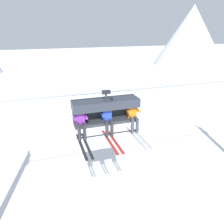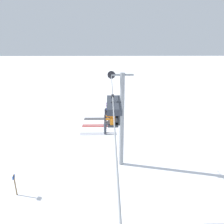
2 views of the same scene
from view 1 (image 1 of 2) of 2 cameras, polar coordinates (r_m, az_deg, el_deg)
The scene contains 6 objects.
mountain_peak_central at distance 63.10m, azimuth 19.96°, elevation 18.28°, with size 18.30×18.30×14.68m.
lift_cable at distance 8.31m, azimuth 14.80°, elevation 6.49°, with size 18.16×0.05×0.05m.
chairlift_chair at distance 7.56m, azimuth -1.68°, elevation 1.14°, with size 2.31×0.74×1.49m.
skier_purple at distance 7.28m, azimuth -8.28°, elevation -2.32°, with size 0.46×1.70×1.23m.
skier_blue at distance 7.47m, azimuth -1.16°, elevation -1.28°, with size 0.48×1.70×1.34m.
skier_orange at distance 7.77m, azimuth 5.47°, elevation -0.61°, with size 0.46×1.70×1.23m.
Camera 1 is at (-3.26, -7.54, 9.46)m, focal length 35.00 mm.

